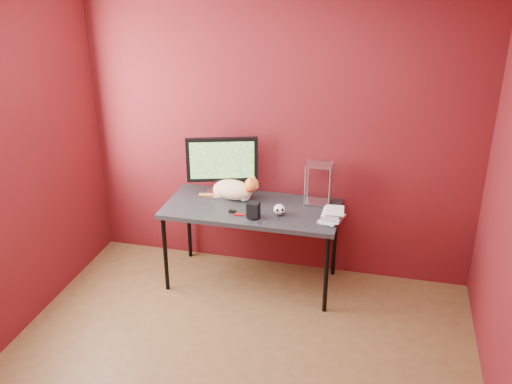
% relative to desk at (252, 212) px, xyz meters
% --- Properties ---
extents(room, '(3.52, 3.52, 2.61)m').
position_rel_desk_xyz_m(room, '(0.15, -1.37, 0.75)').
color(room, brown).
rests_on(room, ground).
extents(desk, '(1.50, 0.70, 0.75)m').
position_rel_desk_xyz_m(desk, '(0.00, 0.00, 0.00)').
color(desk, black).
rests_on(desk, ground).
extents(monitor, '(0.61, 0.28, 0.54)m').
position_rel_desk_xyz_m(monitor, '(-0.31, 0.18, 0.35)').
color(monitor, '#B0B0B5').
rests_on(monitor, desk).
extents(cat, '(0.55, 0.27, 0.26)m').
position_rel_desk_xyz_m(cat, '(-0.20, 0.12, 0.14)').
color(cat, orange).
rests_on(cat, desk).
extents(skull_mug, '(0.10, 0.10, 0.09)m').
position_rel_desk_xyz_m(skull_mug, '(0.26, -0.10, 0.10)').
color(skull_mug, white).
rests_on(skull_mug, desk).
extents(speaker, '(0.12, 0.12, 0.14)m').
position_rel_desk_xyz_m(speaker, '(0.06, -0.20, 0.11)').
color(speaker, black).
rests_on(speaker, desk).
extents(book_stack, '(0.21, 0.24, 1.01)m').
position_rel_desk_xyz_m(book_stack, '(0.63, -0.08, 0.56)').
color(book_stack, beige).
rests_on(book_stack, desk).
extents(wire_rack, '(0.22, 0.18, 0.36)m').
position_rel_desk_xyz_m(wire_rack, '(0.54, 0.22, 0.23)').
color(wire_rack, '#B0B0B5').
rests_on(wire_rack, desk).
extents(pocket_knife, '(0.08, 0.03, 0.02)m').
position_rel_desk_xyz_m(pocket_knife, '(-0.06, -0.19, 0.06)').
color(pocket_knife, '#9F0C0C').
rests_on(pocket_knife, desk).
extents(black_gadget, '(0.06, 0.04, 0.03)m').
position_rel_desk_xyz_m(black_gadget, '(-0.13, -0.15, 0.06)').
color(black_gadget, black).
rests_on(black_gadget, desk).
extents(washer, '(0.05, 0.05, 0.00)m').
position_rel_desk_xyz_m(washer, '(0.13, -0.29, 0.05)').
color(washer, '#B0B0B5').
rests_on(washer, desk).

